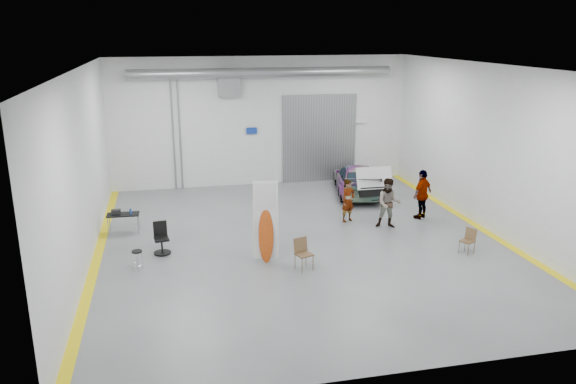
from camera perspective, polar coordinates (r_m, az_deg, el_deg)
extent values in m
plane|color=slate|center=(19.67, 1.44, -5.12)|extent=(16.00, 16.00, 0.00)
cube|color=silver|center=(18.44, -20.14, 2.20)|extent=(0.02, 16.00, 6.00)
cube|color=silver|center=(21.54, 19.95, 4.12)|extent=(0.02, 16.00, 6.00)
cube|color=silver|center=(26.49, -2.68, 7.16)|extent=(14.00, 0.02, 6.00)
cube|color=silver|center=(11.51, 11.15, -5.21)|extent=(14.00, 0.02, 6.00)
cube|color=white|center=(18.36, 1.58, 12.61)|extent=(14.00, 16.00, 0.02)
cube|color=gray|center=(27.17, 3.23, 5.45)|extent=(3.60, 0.12, 4.20)
cube|color=gray|center=(25.97, -6.03, 10.91)|extent=(1.00, 0.50, 1.20)
cylinder|color=gray|center=(25.64, -2.52, 12.04)|extent=(11.90, 0.44, 0.44)
cube|color=#123298|center=(26.39, -3.72, 6.23)|extent=(0.50, 0.04, 0.30)
cube|color=white|center=(27.64, 7.28, 7.21)|extent=(0.70, 0.04, 0.25)
cylinder|color=gray|center=(26.13, -10.92, 5.65)|extent=(0.08, 0.08, 5.00)
cylinder|color=gray|center=(26.12, -11.58, 5.61)|extent=(0.08, 0.08, 5.00)
cube|color=yellow|center=(19.31, -18.84, -6.42)|extent=(0.30, 16.00, 0.01)
cube|color=yellow|center=(22.23, 18.89, -3.45)|extent=(0.30, 16.00, 0.01)
imported|color=silver|center=(25.43, 6.98, 1.28)|extent=(2.79, 4.83, 1.31)
imported|color=#996B53|center=(21.64, 6.12, -0.87)|extent=(0.71, 0.61, 1.66)
imported|color=#445E7D|center=(21.14, 10.21, -1.13)|extent=(1.10, 0.96, 1.89)
imported|color=brown|center=(22.43, 13.49, -0.22)|extent=(1.21, 1.01, 1.96)
cube|color=white|center=(17.77, -2.16, -4.23)|extent=(0.80, 0.15, 1.70)
ellipsoid|color=orange|center=(17.72, -2.12, -4.46)|extent=(0.50, 0.29, 1.79)
cube|color=white|center=(17.35, -2.19, -0.31)|extent=(0.77, 0.15, 0.90)
cylinder|color=white|center=(17.56, -3.24, -2.87)|extent=(0.02, 0.02, 2.83)
cylinder|color=white|center=(17.67, -1.12, -2.72)|extent=(0.02, 0.02, 2.83)
cube|color=brown|center=(17.33, 1.64, -6.35)|extent=(0.59, 0.57, 0.04)
cube|color=brown|center=(17.42, 1.48, -5.31)|extent=(0.47, 0.24, 0.45)
cube|color=brown|center=(19.46, 17.75, -4.79)|extent=(0.53, 0.54, 0.04)
cube|color=brown|center=(19.54, 17.54, -4.00)|extent=(0.26, 0.40, 0.39)
cylinder|color=black|center=(17.81, -15.11, -5.85)|extent=(0.31, 0.31, 0.05)
torus|color=silver|center=(17.97, -15.01, -7.11)|extent=(0.33, 0.33, 0.02)
cylinder|color=gray|center=(21.13, -17.79, -3.41)|extent=(0.03, 0.03, 0.68)
cylinder|color=gray|center=(21.04, -14.97, -3.25)|extent=(0.03, 0.03, 0.68)
cylinder|color=gray|center=(21.57, -17.69, -2.99)|extent=(0.03, 0.03, 0.68)
cylinder|color=gray|center=(21.49, -14.93, -2.84)|extent=(0.03, 0.03, 0.68)
cube|color=black|center=(21.19, -16.42, -2.20)|extent=(1.15, 0.60, 0.04)
cylinder|color=#184393|center=(21.04, -15.70, -1.92)|extent=(0.08, 0.08, 0.21)
cube|color=black|center=(21.22, -17.07, -1.93)|extent=(0.33, 0.21, 0.17)
cylinder|color=black|center=(19.12, -12.64, -6.03)|extent=(0.56, 0.56, 0.04)
cylinder|color=black|center=(19.04, -12.68, -5.35)|extent=(0.06, 0.06, 0.48)
cube|color=black|center=(18.95, -12.73, -4.68)|extent=(0.52, 0.52, 0.07)
cube|color=black|center=(19.06, -12.79, -3.60)|extent=(0.45, 0.11, 0.50)
cube|color=silver|center=(23.43, 8.66, 1.64)|extent=(1.53, 0.93, 0.04)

